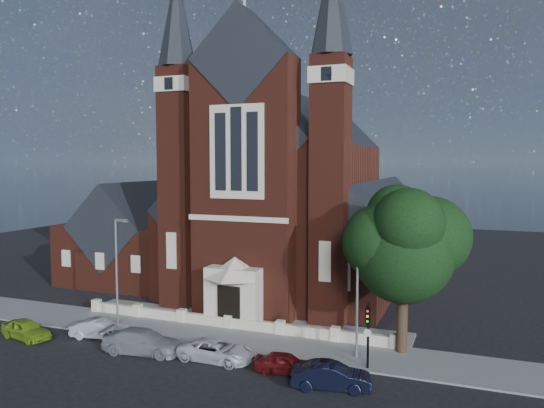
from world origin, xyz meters
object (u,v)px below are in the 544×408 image
at_px(church, 300,202).
at_px(parish_hall, 139,241).
at_px(street_lamp_left, 117,266).
at_px(car_lime_van, 26,329).
at_px(car_white_suv, 216,350).
at_px(car_dark_red, 285,363).
at_px(street_lamp_right, 359,286).
at_px(car_silver_b, 143,342).
at_px(car_silver_a, 100,329).
at_px(car_navy, 331,376).
at_px(street_tree, 405,247).
at_px(traffic_signal, 368,327).

relative_size(church, parish_hall, 2.86).
height_order(street_lamp_left, car_lime_van, street_lamp_left).
relative_size(car_white_suv, car_dark_red, 1.33).
relative_size(church, street_lamp_right, 4.31).
bearing_deg(car_silver_b, street_lamp_right, -80.07).
distance_m(car_silver_a, car_navy, 17.30).
distance_m(street_lamp_left, street_lamp_right, 18.00).
xyz_separation_m(parish_hall, car_lime_van, (3.86, -18.62, -3.32)).
bearing_deg(street_tree, traffic_signal, -115.95).
xyz_separation_m(street_lamp_left, street_lamp_right, (18.00, 0.00, 0.00)).
bearing_deg(street_tree, car_silver_b, -159.82).
bearing_deg(car_lime_van, car_navy, -79.56).
bearing_deg(car_white_suv, car_silver_a, 85.55).
distance_m(car_silver_a, car_dark_red, 14.13).
bearing_deg(car_lime_van, car_silver_a, -55.75).
relative_size(parish_hall, street_lamp_left, 1.51).
relative_size(church, car_lime_van, 8.63).
xyz_separation_m(parish_hall, street_lamp_left, (8.09, -14.00, 0.59)).
distance_m(parish_hall, street_tree, 31.27).
bearing_deg(car_white_suv, traffic_signal, -77.24).
bearing_deg(street_lamp_left, parish_hall, 120.02).
relative_size(car_lime_van, car_silver_a, 1.01).
xyz_separation_m(car_lime_van, car_white_suv, (14.16, 1.14, -0.03)).
bearing_deg(car_silver_b, car_navy, -101.02).
bearing_deg(church, car_white_suv, -84.85).
bearing_deg(street_lamp_right, car_lime_van, -168.25).
relative_size(parish_hall, street_tree, 1.14).
height_order(street_lamp_left, car_silver_a, street_lamp_left).
distance_m(parish_hall, car_white_suv, 25.34).
height_order(parish_hall, traffic_signal, parish_hall).
bearing_deg(street_lamp_right, church, 118.04).
xyz_separation_m(street_tree, car_silver_b, (-15.57, -5.72, -6.19)).
distance_m(street_lamp_right, car_dark_red, 6.48).
distance_m(church, parish_hall, 17.26).
xyz_separation_m(church, parish_hall, (-16.00, -4.94, -4.17)).
xyz_separation_m(traffic_signal, car_white_suv, (-8.98, -1.91, -1.92)).
relative_size(street_tree, traffic_signal, 2.67).
bearing_deg(parish_hall, car_white_suv, -44.14).
relative_size(street_lamp_right, car_silver_a, 2.03).
xyz_separation_m(car_white_suv, car_dark_red, (4.59, -0.26, -0.05)).
xyz_separation_m(traffic_signal, car_lime_van, (-23.14, -3.05, -1.89)).
bearing_deg(car_white_suv, car_lime_van, 95.31).
height_order(car_lime_van, car_navy, car_navy).
height_order(parish_hall, street_lamp_left, parish_hall).
height_order(street_tree, traffic_signal, street_tree).
bearing_deg(car_white_suv, car_navy, -99.51).
height_order(street_tree, car_dark_red, street_tree).
bearing_deg(car_silver_a, car_navy, -109.70).
bearing_deg(street_tree, car_navy, -113.86).
distance_m(street_tree, car_navy, 9.53).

